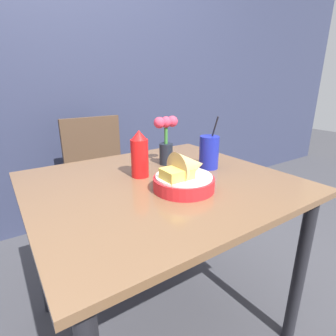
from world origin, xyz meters
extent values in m
plane|color=#38383D|center=(0.00, 0.00, 0.00)|extent=(12.00, 12.00, 0.00)
cube|color=#2D334C|center=(0.00, 1.25, 1.30)|extent=(7.00, 0.06, 2.60)
cube|color=brown|center=(0.00, 0.00, 0.72)|extent=(0.98, 0.89, 0.02)
cylinder|color=black|center=(0.43, -0.38, 0.35)|extent=(0.05, 0.05, 0.71)
cylinder|color=black|center=(-0.43, 0.38, 0.35)|extent=(0.05, 0.05, 0.71)
cylinder|color=black|center=(0.43, 0.38, 0.35)|extent=(0.05, 0.05, 0.71)
cylinder|color=#473323|center=(-0.14, 0.57, 0.21)|extent=(0.03, 0.03, 0.41)
cylinder|color=#473323|center=(0.22, 0.57, 0.21)|extent=(0.03, 0.03, 0.41)
cylinder|color=#473323|center=(-0.14, 0.93, 0.21)|extent=(0.03, 0.03, 0.41)
cylinder|color=#473323|center=(0.22, 0.93, 0.21)|extent=(0.03, 0.03, 0.41)
cube|color=#473323|center=(0.04, 0.75, 0.42)|extent=(0.40, 0.40, 0.02)
cube|color=#473323|center=(0.04, 0.93, 0.66)|extent=(0.40, 0.03, 0.44)
cylinder|color=red|center=(0.02, -0.12, 0.76)|extent=(0.22, 0.22, 0.05)
cylinder|color=white|center=(0.02, -0.12, 0.78)|extent=(0.20, 0.20, 0.01)
cone|color=tan|center=(0.05, -0.12, 0.82)|extent=(0.12, 0.12, 0.12)
cube|color=#E5C14C|center=(-0.02, -0.13, 0.80)|extent=(0.10, 0.08, 0.04)
cylinder|color=red|center=(-0.04, 0.09, 0.81)|extent=(0.07, 0.07, 0.15)
cone|color=red|center=(-0.04, 0.09, 0.91)|extent=(0.06, 0.06, 0.04)
cylinder|color=#192399|center=(0.26, 0.01, 0.80)|extent=(0.09, 0.09, 0.14)
cylinder|color=black|center=(0.26, 0.01, 0.79)|extent=(0.08, 0.08, 0.12)
cylinder|color=black|center=(0.28, 0.01, 0.87)|extent=(0.01, 0.07, 0.19)
cylinder|color=black|center=(0.14, 0.17, 0.78)|extent=(0.06, 0.06, 0.10)
cylinder|color=#33722D|center=(0.14, 0.17, 0.88)|extent=(0.02, 0.02, 0.09)
sphere|color=#DB334C|center=(0.14, 0.17, 0.93)|extent=(0.05, 0.05, 0.05)
sphere|color=#DB334C|center=(0.10, 0.17, 0.93)|extent=(0.05, 0.05, 0.05)
sphere|color=#DB334C|center=(0.17, 0.17, 0.93)|extent=(0.05, 0.05, 0.05)
camera|label=1|loc=(-0.52, -0.82, 1.11)|focal=28.00mm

